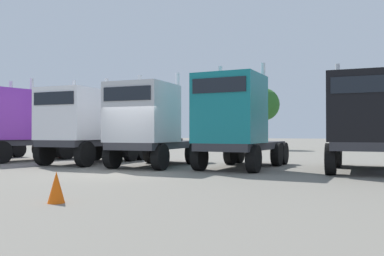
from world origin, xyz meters
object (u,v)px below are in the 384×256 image
at_px(semi_truck_silver, 149,124).
at_px(semi_truck_teal, 235,121).
at_px(semi_truck_white, 82,125).
at_px(semi_truck_purple, 10,124).
at_px(semi_truck_black, 364,121).
at_px(traffic_cone_near, 56,187).

height_order(semi_truck_silver, semi_truck_teal, semi_truck_teal).
height_order(semi_truck_white, semi_truck_teal, semi_truck_teal).
distance_m(semi_truck_purple, semi_truck_black, 16.90).
bearing_deg(semi_truck_white, semi_truck_silver, 85.48).
relative_size(semi_truck_white, traffic_cone_near, 9.44).
distance_m(semi_truck_white, semi_truck_teal, 7.45).
distance_m(semi_truck_teal, semi_truck_black, 4.83).
bearing_deg(semi_truck_black, semi_truck_white, -87.95).
bearing_deg(semi_truck_silver, semi_truck_purple, -93.17).
bearing_deg(semi_truck_teal, traffic_cone_near, -4.38).
xyz_separation_m(semi_truck_white, semi_truck_silver, (3.71, -0.34, 0.04)).
height_order(semi_truck_purple, traffic_cone_near, semi_truck_purple).
bearing_deg(traffic_cone_near, semi_truck_teal, 81.13).
relative_size(semi_truck_white, semi_truck_teal, 1.04).
height_order(semi_truck_teal, traffic_cone_near, semi_truck_teal).
distance_m(semi_truck_white, semi_truck_black, 12.27).
xyz_separation_m(semi_truck_purple, semi_truck_silver, (8.34, -0.59, -0.04)).
bearing_deg(traffic_cone_near, semi_truck_black, 56.03).
relative_size(semi_truck_silver, semi_truck_black, 0.99).
xyz_separation_m(semi_truck_purple, semi_truck_white, (4.63, -0.25, -0.08)).
bearing_deg(semi_truck_purple, semi_truck_white, 100.65).
relative_size(semi_truck_white, semi_truck_black, 1.07).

